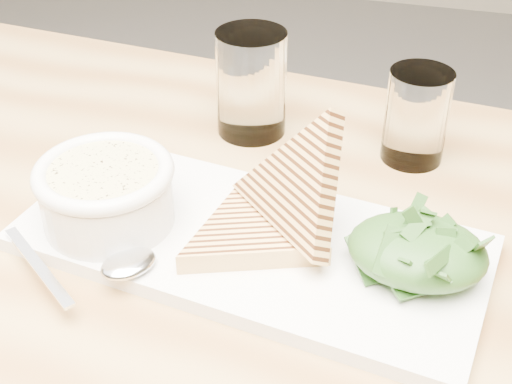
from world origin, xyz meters
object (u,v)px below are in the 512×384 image
(platter, at_px, (250,243))
(glass_near, at_px, (251,83))
(table_top, at_px, (147,285))
(soup_bowl, at_px, (107,200))
(glass_far, at_px, (416,116))

(platter, bearing_deg, glass_near, 105.70)
(table_top, relative_size, glass_near, 10.48)
(soup_bowl, distance_m, glass_far, 0.33)
(soup_bowl, xyz_separation_m, glass_far, (0.25, 0.21, 0.01))
(glass_near, bearing_deg, glass_far, -2.74)
(table_top, height_order, glass_near, glass_near)
(platter, xyz_separation_m, glass_far, (0.12, 0.20, 0.04))
(platter, relative_size, glass_far, 4.13)
(soup_bowl, bearing_deg, glass_far, 39.47)
(platter, height_order, glass_far, glass_far)
(table_top, bearing_deg, platter, 31.21)
(platter, xyz_separation_m, glass_near, (-0.06, 0.21, 0.05))
(glass_far, bearing_deg, soup_bowl, -140.53)
(soup_bowl, bearing_deg, table_top, -36.85)
(platter, height_order, soup_bowl, soup_bowl)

